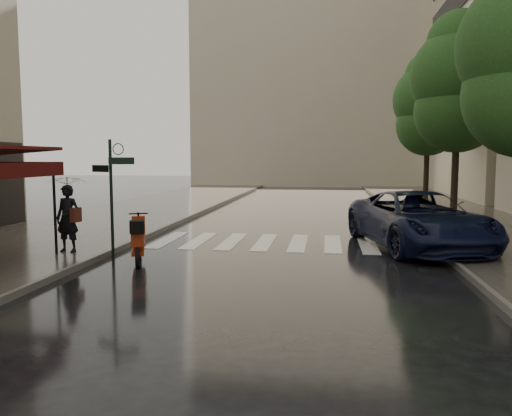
# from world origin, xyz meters

# --- Properties ---
(ground) EXTENTS (120.00, 120.00, 0.00)m
(ground) POSITION_xyz_m (0.00, 0.00, 0.00)
(ground) COLOR black
(ground) RESTS_ON ground
(sidewalk_near) EXTENTS (6.00, 60.00, 0.12)m
(sidewalk_near) POSITION_xyz_m (-4.50, 12.00, 0.06)
(sidewalk_near) COLOR #38332D
(sidewalk_near) RESTS_ON ground
(sidewalk_far) EXTENTS (5.50, 60.00, 0.12)m
(sidewalk_far) POSITION_xyz_m (10.25, 12.00, 0.06)
(sidewalk_far) COLOR #38332D
(sidewalk_far) RESTS_ON ground
(curb_near) EXTENTS (0.12, 60.00, 0.16)m
(curb_near) POSITION_xyz_m (-1.45, 12.00, 0.07)
(curb_near) COLOR #595651
(curb_near) RESTS_ON ground
(curb_far) EXTENTS (0.12, 60.00, 0.16)m
(curb_far) POSITION_xyz_m (7.45, 12.00, 0.07)
(curb_far) COLOR #595651
(curb_far) RESTS_ON ground
(crosswalk) EXTENTS (7.85, 3.20, 0.01)m
(crosswalk) POSITION_xyz_m (2.98, 6.00, 0.01)
(crosswalk) COLOR silver
(crosswalk) RESTS_ON ground
(signpost) EXTENTS (1.17, 0.29, 3.10)m
(signpost) POSITION_xyz_m (-1.19, 3.00, 1.83)
(signpost) COLOR black
(signpost) RESTS_ON ground
(backdrop_building) EXTENTS (22.00, 6.00, 20.00)m
(backdrop_building) POSITION_xyz_m (3.00, 38.00, 10.00)
(backdrop_building) COLOR #BCB390
(backdrop_building) RESTS_ON ground
(tree_mid) EXTENTS (3.80, 3.80, 8.34)m
(tree_mid) POSITION_xyz_m (9.50, 12.00, 5.59)
(tree_mid) COLOR black
(tree_mid) RESTS_ON sidewalk_far
(tree_far) EXTENTS (3.80, 3.80, 8.16)m
(tree_far) POSITION_xyz_m (9.70, 19.00, 5.46)
(tree_far) COLOR black
(tree_far) RESTS_ON sidewalk_far
(pedestrian_with_umbrella) EXTENTS (1.18, 1.20, 2.53)m
(pedestrian_with_umbrella) POSITION_xyz_m (-2.48, 3.09, 1.80)
(pedestrian_with_umbrella) COLOR black
(pedestrian_with_umbrella) RESTS_ON sidewalk_near
(scooter) EXTENTS (0.86, 1.74, 1.19)m
(scooter) POSITION_xyz_m (-0.30, 2.48, 0.55)
(scooter) COLOR black
(scooter) RESTS_ON ground
(parked_car) EXTENTS (4.07, 6.42, 1.65)m
(parked_car) POSITION_xyz_m (7.00, 5.65, 0.83)
(parked_car) COLOR black
(parked_car) RESTS_ON ground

